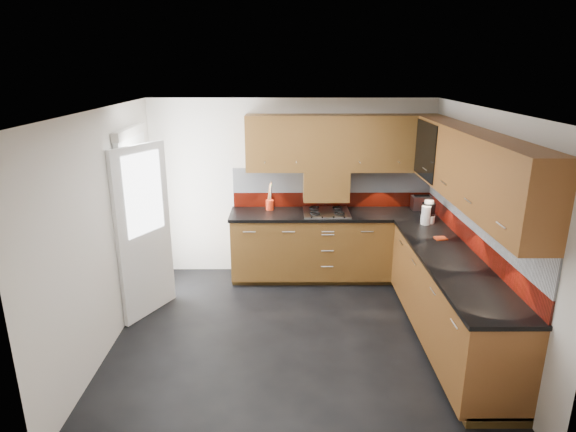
{
  "coord_description": "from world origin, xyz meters",
  "views": [
    {
      "loc": [
        -0.09,
        -4.57,
        2.79
      ],
      "look_at": [
        -0.06,
        0.65,
        1.16
      ],
      "focal_mm": 30.0,
      "sensor_mm": 36.0,
      "label": 1
    }
  ],
  "objects_px": {
    "gas_hob": "(326,212)",
    "food_processor": "(428,212)",
    "utensil_pot": "(270,203)",
    "toaster": "(422,203)"
  },
  "relations": [
    {
      "from": "toaster",
      "to": "gas_hob",
      "type": "bearing_deg",
      "value": -172.62
    },
    {
      "from": "gas_hob",
      "to": "toaster",
      "type": "distance_m",
      "value": 1.31
    },
    {
      "from": "gas_hob",
      "to": "food_processor",
      "type": "bearing_deg",
      "value": -17.66
    },
    {
      "from": "gas_hob",
      "to": "utensil_pot",
      "type": "height_order",
      "value": "utensil_pot"
    },
    {
      "from": "gas_hob",
      "to": "utensil_pot",
      "type": "relative_size",
      "value": 1.56
    },
    {
      "from": "gas_hob",
      "to": "utensil_pot",
      "type": "bearing_deg",
      "value": 167.32
    },
    {
      "from": "utensil_pot",
      "to": "toaster",
      "type": "bearing_deg",
      "value": -0.03
    },
    {
      "from": "gas_hob",
      "to": "toaster",
      "type": "height_order",
      "value": "toaster"
    },
    {
      "from": "food_processor",
      "to": "toaster",
      "type": "bearing_deg",
      "value": 82.5
    },
    {
      "from": "gas_hob",
      "to": "food_processor",
      "type": "distance_m",
      "value": 1.29
    }
  ]
}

